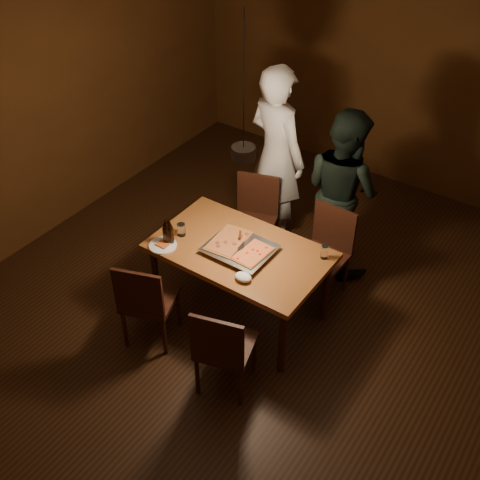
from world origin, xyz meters
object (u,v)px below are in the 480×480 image
Objects in this scene: chair_far_right at (327,244)px; diner_dark at (342,190)px; plate_slice at (163,245)px; chair_near_right at (222,344)px; dining_table at (240,256)px; chair_near_left at (145,297)px; pendant_lamp at (244,152)px; diner_white at (277,156)px; pizza_tray at (240,250)px; beer_bottle_a at (166,232)px; chair_far_left at (255,211)px; beer_bottle_b at (170,232)px.

diner_dark reaches higher than chair_far_right.
plate_slice is at bearing 47.48° from chair_far_right.
plate_slice is 0.14× the size of diner_dark.
chair_far_right is 0.93× the size of chair_near_right.
diner_dark is (-0.03, 1.99, 0.30)m from chair_near_right.
chair_near_left is at bearing -120.42° from dining_table.
pendant_lamp reaches higher than dining_table.
plate_slice is 1.22m from pendant_lamp.
pendant_lamp is (0.47, -1.28, 0.81)m from diner_white.
diner_white reaches higher than pizza_tray.
diner_dark is (0.91, 1.48, -0.04)m from beer_bottle_a.
beer_bottle_b reaches higher than chair_far_left.
diner_dark is at bearing 47.76° from chair_near_left.
chair_near_right is 0.27× the size of diner_white.
dining_table is at bearing 39.66° from chair_near_left.
beer_bottle_a is at bearing 61.33° from chair_far_left.
diner_dark reaches higher than chair_far_left.
chair_far_left is 0.59m from diner_white.
pizza_tray is 0.64m from beer_bottle_a.
chair_far_right is 1.51m from pendant_lamp.
plate_slice is at bearing 87.55° from chair_near_left.
chair_far_left is at bearing 117.59° from pizza_tray.
pendant_lamp is at bearing 19.35° from beer_bottle_a.
plate_slice is (-0.03, -0.07, -0.12)m from beer_bottle_b.
plate_slice is at bearing -148.82° from dining_table.
chair_far_right is 0.56m from diner_dark.
pizza_tray is (0.02, -0.03, 0.10)m from dining_table.
chair_near_right is 1.46m from pendant_lamp.
diner_dark reaches higher than chair_near_left.
chair_far_left is 1.56m from pendant_lamp.
chair_near_right is at bearing 112.88° from diner_dark.
beer_bottle_b is 1.71m from diner_dark.
chair_far_left is 0.84m from chair_far_right.
diner_white is 0.76m from diner_dark.
chair_far_right is 0.91m from pizza_tray.
beer_bottle_a is at bearing -133.53° from beer_bottle_b.
chair_far_right is 1.07m from diner_white.
beer_bottle_b reaches higher than pizza_tray.
plate_slice is 0.22× the size of pendant_lamp.
chair_far_left is 2.21× the size of plate_slice.
diner_dark is (0.92, 1.53, 0.08)m from plate_slice.
chair_near_left reaches higher than dining_table.
chair_near_left is at bearing -127.25° from pendant_lamp.
beer_bottle_a is (-0.95, 0.51, 0.34)m from chair_near_right.
beer_bottle_a is 0.13× the size of diner_white.
chair_near_left is 0.59m from beer_bottle_b.
pendant_lamp reaches higher than plate_slice.
chair_far_right is at bearing 45.79° from plate_slice.
plate_slice is (-0.01, -0.05, -0.12)m from beer_bottle_a.
beer_bottle_a is at bearing 98.22° from diner_white.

